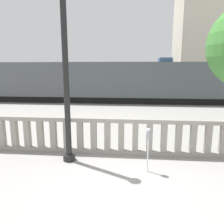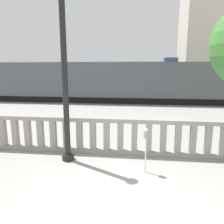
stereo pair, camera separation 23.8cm
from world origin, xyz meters
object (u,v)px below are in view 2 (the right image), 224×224
object	(u,v)px
parking_meter	(146,138)
train_far	(121,74)
lamppost	(65,79)
train_near	(124,81)

from	to	relation	value
parking_meter	train_far	distance (m)	28.33
lamppost	train_far	world-z (taller)	lamppost
parking_meter	train_near	bearing A→B (deg)	96.59
lamppost	train_near	xyz separation A→B (m)	(0.98, 12.76, -0.86)
train_near	train_far	bearing A→B (deg)	95.48
parking_meter	train_near	size ratio (longest dim) A/B	0.05
lamppost	parking_meter	bearing A→B (deg)	-12.72
train_near	lamppost	bearing A→B (deg)	-94.39
lamppost	parking_meter	xyz separation A→B (m)	(2.52, -0.57, -1.63)
train_near	train_far	distance (m)	14.90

